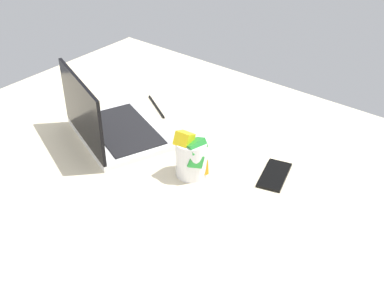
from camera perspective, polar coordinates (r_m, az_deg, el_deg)
name	(u,v)px	position (r cm, az deg, el deg)	size (l,w,h in cm)	color
bed_mattress	(182,206)	(143.70, -1.16, -7.16)	(180.00, 140.00, 18.00)	beige
laptop	(109,127)	(156.10, -9.56, 2.00)	(39.16, 33.55, 23.00)	silver
snack_cup	(192,156)	(136.98, -0.03, -1.45)	(9.51, 9.16, 14.47)	silver
cell_phone	(274,175)	(141.54, 9.53, -3.56)	(6.80, 14.00, 0.80)	black
charger_cable	(156,107)	(174.24, -4.15, 4.34)	(17.00, 0.60, 0.60)	black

